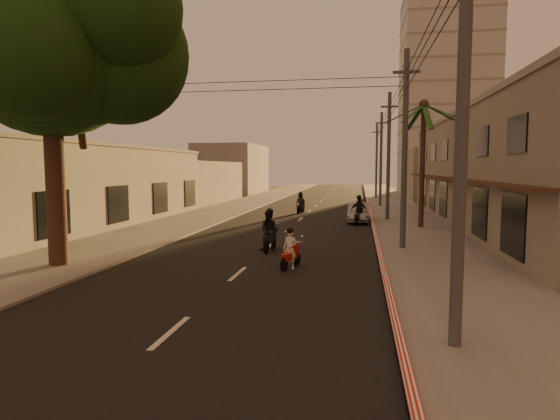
{
  "coord_description": "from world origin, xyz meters",
  "views": [
    {
      "loc": [
        4.22,
        -13.82,
        3.77
      ],
      "look_at": [
        1.01,
        5.0,
        2.04
      ],
      "focal_mm": 30.0,
      "sensor_mm": 36.0,
      "label": 1
    }
  ],
  "objects_px": {
    "broadleaf_tree": "(61,38)",
    "scooter_red": "(290,250)",
    "scooter_far_a": "(301,203)",
    "scooter_mid_a": "(270,232)",
    "palm_tree": "(424,112)",
    "parked_car": "(359,213)",
    "scooter_mid_b": "(359,211)"
  },
  "relations": [
    {
      "from": "broadleaf_tree",
      "to": "scooter_red",
      "type": "relative_size",
      "value": 7.62
    },
    {
      "from": "broadleaf_tree",
      "to": "scooter_far_a",
      "type": "distance_m",
      "value": 24.39
    },
    {
      "from": "scooter_mid_a",
      "to": "scooter_far_a",
      "type": "relative_size",
      "value": 1.1
    },
    {
      "from": "broadleaf_tree",
      "to": "scooter_mid_a",
      "type": "bearing_deg",
      "value": 33.68
    },
    {
      "from": "broadleaf_tree",
      "to": "scooter_mid_a",
      "type": "height_order",
      "value": "broadleaf_tree"
    },
    {
      "from": "scooter_mid_a",
      "to": "palm_tree",
      "type": "bearing_deg",
      "value": 53.34
    },
    {
      "from": "scooter_far_a",
      "to": "scooter_red",
      "type": "bearing_deg",
      "value": -72.22
    },
    {
      "from": "palm_tree",
      "to": "parked_car",
      "type": "distance_m",
      "value": 8.03
    },
    {
      "from": "scooter_mid_b",
      "to": "scooter_far_a",
      "type": "height_order",
      "value": "scooter_mid_b"
    },
    {
      "from": "palm_tree",
      "to": "scooter_far_a",
      "type": "bearing_deg",
      "value": 135.25
    },
    {
      "from": "scooter_mid_a",
      "to": "scooter_mid_b",
      "type": "xyz_separation_m",
      "value": [
        3.95,
        10.5,
        0.02
      ]
    },
    {
      "from": "scooter_red",
      "to": "scooter_far_a",
      "type": "distance_m",
      "value": 21.41
    },
    {
      "from": "scooter_mid_a",
      "to": "scooter_far_a",
      "type": "xyz_separation_m",
      "value": [
        -0.82,
        17.78,
        -0.07
      ]
    },
    {
      "from": "broadleaf_tree",
      "to": "parked_car",
      "type": "relative_size",
      "value": 2.99
    },
    {
      "from": "scooter_red",
      "to": "scooter_mid_a",
      "type": "relative_size",
      "value": 0.8
    },
    {
      "from": "scooter_red",
      "to": "scooter_mid_a",
      "type": "height_order",
      "value": "scooter_mid_a"
    },
    {
      "from": "palm_tree",
      "to": "scooter_far_a",
      "type": "xyz_separation_m",
      "value": [
        -8.57,
        8.49,
        -6.34
      ]
    },
    {
      "from": "scooter_mid_a",
      "to": "parked_car",
      "type": "height_order",
      "value": "scooter_mid_a"
    },
    {
      "from": "palm_tree",
      "to": "scooter_red",
      "type": "distance_m",
      "value": 15.65
    },
    {
      "from": "palm_tree",
      "to": "scooter_mid_a",
      "type": "bearing_deg",
      "value": -129.86
    },
    {
      "from": "broadleaf_tree",
      "to": "parked_car",
      "type": "xyz_separation_m",
      "value": [
        10.79,
        16.66,
        -7.81
      ]
    },
    {
      "from": "broadleaf_tree",
      "to": "parked_car",
      "type": "height_order",
      "value": "broadleaf_tree"
    },
    {
      "from": "scooter_mid_b",
      "to": "scooter_red",
      "type": "bearing_deg",
      "value": -87.06
    },
    {
      "from": "broadleaf_tree",
      "to": "parked_car",
      "type": "bearing_deg",
      "value": 57.06
    },
    {
      "from": "scooter_red",
      "to": "parked_car",
      "type": "bearing_deg",
      "value": 98.46
    },
    {
      "from": "parked_car",
      "to": "palm_tree",
      "type": "bearing_deg",
      "value": -35.06
    },
    {
      "from": "broadleaf_tree",
      "to": "palm_tree",
      "type": "xyz_separation_m",
      "value": [
        14.61,
        13.86,
        -1.33
      ]
    },
    {
      "from": "scooter_mid_a",
      "to": "scooter_mid_b",
      "type": "height_order",
      "value": "scooter_mid_b"
    },
    {
      "from": "parked_car",
      "to": "scooter_red",
      "type": "bearing_deg",
      "value": -97.81
    },
    {
      "from": "scooter_far_a",
      "to": "parked_car",
      "type": "bearing_deg",
      "value": -38.46
    },
    {
      "from": "broadleaf_tree",
      "to": "scooter_far_a",
      "type": "height_order",
      "value": "broadleaf_tree"
    },
    {
      "from": "scooter_mid_a",
      "to": "scooter_mid_b",
      "type": "distance_m",
      "value": 11.22
    }
  ]
}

